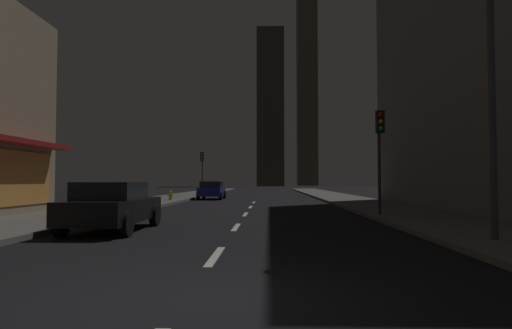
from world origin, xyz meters
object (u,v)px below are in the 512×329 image
(car_parked_near, at_px, (113,206))
(street_lamp_right, at_px, (455,27))
(fire_hydrant_far_left, at_px, (171,196))
(traffic_light_far_left, at_px, (202,163))
(traffic_light_near_right, at_px, (380,138))
(car_parked_far, at_px, (212,190))

(car_parked_near, xyz_separation_m, street_lamp_right, (8.98, -2.62, 4.33))
(fire_hydrant_far_left, relative_size, traffic_light_far_left, 0.16)
(traffic_light_near_right, relative_size, traffic_light_far_left, 1.00)
(car_parked_near, height_order, traffic_light_near_right, traffic_light_near_right)
(traffic_light_near_right, height_order, street_lamp_right, street_lamp_right)
(car_parked_near, distance_m, traffic_light_near_right, 10.49)
(car_parked_far, xyz_separation_m, street_lamp_right, (8.98, -24.40, 4.33))
(car_parked_near, height_order, car_parked_far, same)
(traffic_light_far_left, distance_m, street_lamp_right, 33.20)
(fire_hydrant_far_left, height_order, traffic_light_near_right, traffic_light_near_right)
(car_parked_near, relative_size, street_lamp_right, 0.64)
(fire_hydrant_far_left, xyz_separation_m, street_lamp_right, (11.28, -19.86, 4.61))
(fire_hydrant_far_left, bearing_deg, car_parked_far, 63.09)
(street_lamp_right, bearing_deg, car_parked_far, 110.21)
(car_parked_near, xyz_separation_m, car_parked_far, (0.00, 21.77, 0.00))
(traffic_light_far_left, height_order, street_lamp_right, street_lamp_right)
(car_parked_far, relative_size, traffic_light_far_left, 1.01)
(car_parked_far, relative_size, fire_hydrant_far_left, 6.48)
(fire_hydrant_far_left, relative_size, street_lamp_right, 0.10)
(street_lamp_right, bearing_deg, fire_hydrant_far_left, 119.59)
(car_parked_far, xyz_separation_m, traffic_light_near_right, (9.10, -17.16, 2.45))
(traffic_light_near_right, xyz_separation_m, traffic_light_far_left, (-11.00, 24.08, 0.00))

